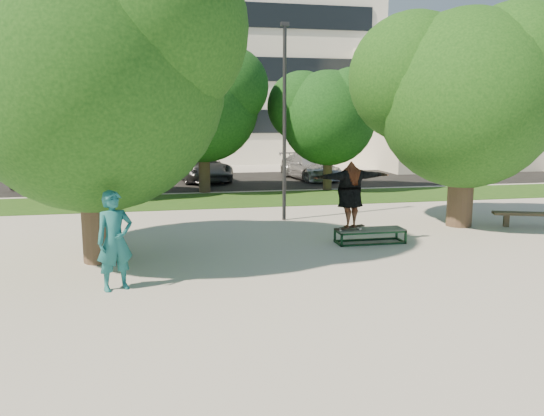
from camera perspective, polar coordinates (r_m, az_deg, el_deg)
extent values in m
plane|color=#A49F97|center=(12.12, 1.97, -5.86)|extent=(120.00, 120.00, 0.00)
cube|color=#174012|center=(21.43, -1.38, 0.99)|extent=(30.00, 4.00, 0.02)
cube|color=black|center=(27.68, -5.82, 2.90)|extent=(40.00, 8.00, 0.01)
cylinder|color=#38281E|center=(12.54, -18.12, 1.65)|extent=(0.84, 0.84, 3.20)
sphere|color=#123B10|center=(12.46, -18.73, 12.97)|extent=(5.80, 5.80, 5.80)
sphere|color=#123B10|center=(13.62, -24.73, 15.35)|extent=(4.35, 4.35, 4.35)
sphere|color=#123B10|center=(11.91, -12.80, 18.32)|extent=(4.06, 4.06, 4.06)
cylinder|color=#38281E|center=(16.90, 19.70, 3.18)|extent=(0.76, 0.76, 3.00)
sphere|color=#123B10|center=(16.82, 20.15, 10.92)|extent=(5.20, 5.20, 5.20)
sphere|color=#123B10|center=(16.91, 15.00, 13.37)|extent=(3.90, 3.90, 3.90)
sphere|color=#123B10|center=(17.08, 24.71, 13.66)|extent=(3.64, 3.64, 3.64)
cylinder|color=#38281E|center=(22.74, -21.11, 4.37)|extent=(0.44, 0.44, 2.80)
sphere|color=black|center=(22.66, -21.43, 9.56)|extent=(4.40, 4.40, 4.40)
sphere|color=black|center=(23.53, -23.92, 10.72)|extent=(3.30, 3.30, 3.30)
sphere|color=black|center=(22.11, -19.17, 11.70)|extent=(3.08, 3.08, 3.08)
cylinder|color=#38281E|center=(23.48, -7.32, 5.33)|extent=(0.50, 0.50, 3.00)
sphere|color=black|center=(23.42, -7.44, 10.76)|extent=(4.80, 4.80, 4.80)
sphere|color=black|center=(24.10, -10.51, 12.07)|extent=(3.60, 3.60, 3.60)
sphere|color=black|center=(23.08, -4.65, 12.91)|extent=(3.36, 3.36, 3.36)
cylinder|color=#38281E|center=(24.05, 6.01, 4.98)|extent=(0.40, 0.40, 2.60)
sphere|color=black|center=(23.97, 6.10, 9.59)|extent=(4.20, 4.20, 4.20)
sphere|color=black|center=(24.29, 3.26, 10.86)|extent=(3.15, 3.15, 3.15)
sphere|color=black|center=(23.89, 8.64, 11.29)|extent=(2.94, 2.94, 2.94)
cylinder|color=#2D2D30|center=(16.78, 1.35, 8.83)|extent=(0.12, 0.12, 6.00)
cube|color=#2D2D30|center=(17.01, 1.39, 19.16)|extent=(0.25, 0.15, 0.12)
cube|color=silver|center=(43.62, -10.96, 15.77)|extent=(30.00, 14.00, 16.00)
cube|color=black|center=(36.30, -10.55, 9.13)|extent=(27.60, 0.12, 1.60)
cube|color=black|center=(36.44, -10.72, 14.64)|extent=(27.60, 0.12, 1.60)
cube|color=black|center=(36.92, -10.90, 20.05)|extent=(27.60, 0.12, 1.60)
cube|color=beige|center=(39.29, 20.63, 10.17)|extent=(15.00, 10.00, 8.00)
cube|color=#475147|center=(14.12, 10.52, -2.28)|extent=(1.80, 0.60, 0.03)
cylinder|color=white|center=(13.75, 7.36, -2.34)|extent=(0.06, 0.03, 0.06)
cylinder|color=white|center=(13.89, 7.15, -2.21)|extent=(0.06, 0.03, 0.06)
cylinder|color=white|center=(13.93, 9.47, -2.24)|extent=(0.06, 0.03, 0.06)
cylinder|color=white|center=(14.07, 9.23, -2.11)|extent=(0.06, 0.03, 0.06)
cube|color=black|center=(13.90, 8.31, -2.06)|extent=(0.78, 0.20, 0.10)
imported|color=#4E3921|center=(13.75, 8.40, 1.47)|extent=(2.15, 0.80, 1.71)
imported|color=#1A6062|center=(10.45, -16.56, -3.38)|extent=(0.82, 0.70, 1.92)
cube|color=#493E2B|center=(17.48, 23.89, -1.21)|extent=(0.19, 0.19, 0.39)
imported|color=#A7A7AC|center=(27.94, -24.04, 3.66)|extent=(1.71, 4.25, 1.45)
imported|color=black|center=(26.50, -16.44, 3.75)|extent=(2.29, 4.40, 1.38)
imported|color=#55565A|center=(27.80, -7.57, 4.35)|extent=(3.08, 5.36, 1.41)
imported|color=#ABABB0|center=(28.37, 4.05, 4.47)|extent=(2.70, 4.96, 1.36)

